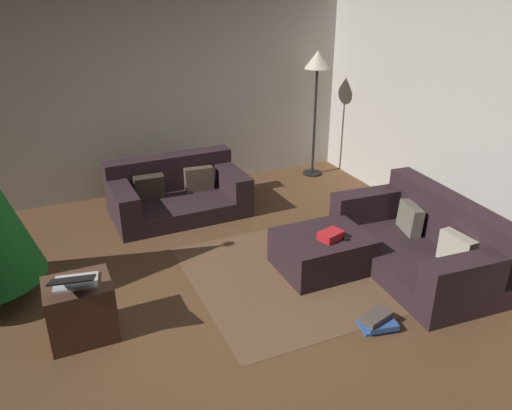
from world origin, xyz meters
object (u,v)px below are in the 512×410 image
(couch_right, at_px, (425,243))
(gift_box, at_px, (331,235))
(tv_remote, at_px, (344,236))
(book_stack, at_px, (378,322))
(ottoman, at_px, (322,251))
(side_table, at_px, (81,310))
(laptop, at_px, (75,281))
(corner_lamp, at_px, (317,70))
(couch_left, at_px, (176,192))

(couch_right, distance_m, gift_box, 0.99)
(tv_remote, height_order, book_stack, tv_remote)
(ottoman, xyz_separation_m, side_table, (-2.33, -0.11, 0.06))
(tv_remote, bearing_deg, ottoman, 155.21)
(laptop, bearing_deg, couch_right, -4.00)
(ottoman, relative_size, corner_lamp, 0.49)
(tv_remote, relative_size, laptop, 0.36)
(gift_box, height_order, tv_remote, gift_box)
(gift_box, xyz_separation_m, side_table, (-2.35, -0.01, -0.16))
(couch_left, xyz_separation_m, tv_remote, (1.11, -2.05, 0.13))
(laptop, bearing_deg, gift_box, 1.58)
(tv_remote, bearing_deg, corner_lamp, 78.94)
(gift_box, xyz_separation_m, laptop, (-2.36, -0.07, 0.14))
(ottoman, xyz_separation_m, book_stack, (-0.07, -1.03, -0.13))
(couch_right, xyz_separation_m, laptop, (-3.29, 0.23, 0.28))
(side_table, bearing_deg, laptop, -100.74)
(couch_left, xyz_separation_m, side_table, (-1.38, -2.04, -0.00))
(side_table, bearing_deg, gift_box, 0.17)
(side_table, relative_size, book_stack, 1.61)
(couch_left, height_order, couch_right, couch_right)
(ottoman, xyz_separation_m, laptop, (-2.35, -0.17, 0.37))
(couch_right, distance_m, laptop, 3.31)
(side_table, height_order, book_stack, side_table)
(tv_remote, distance_m, side_table, 2.50)
(side_table, height_order, corner_lamp, corner_lamp)
(side_table, bearing_deg, couch_left, 55.86)
(couch_left, relative_size, ottoman, 1.84)
(laptop, relative_size, book_stack, 1.37)
(ottoman, bearing_deg, couch_right, -22.73)
(couch_right, height_order, book_stack, couch_right)
(gift_box, relative_size, book_stack, 0.72)
(couch_left, xyz_separation_m, book_stack, (0.88, -2.96, -0.19))
(couch_left, xyz_separation_m, laptop, (-1.39, -2.10, 0.30))
(couch_right, bearing_deg, tv_remote, 74.86)
(side_table, distance_m, laptop, 0.31)
(tv_remote, height_order, side_table, side_table)
(tv_remote, xyz_separation_m, side_table, (-2.49, 0.01, -0.14))
(couch_right, height_order, corner_lamp, corner_lamp)
(couch_left, relative_size, book_stack, 5.06)
(tv_remote, relative_size, side_table, 0.31)
(couch_right, bearing_deg, couch_left, 43.28)
(ottoman, distance_m, laptop, 2.38)
(couch_right, xyz_separation_m, tv_remote, (-0.79, 0.27, 0.11))
(couch_left, distance_m, tv_remote, 2.34)
(couch_left, distance_m, gift_box, 2.26)
(book_stack, height_order, corner_lamp, corner_lamp)
(book_stack, bearing_deg, ottoman, 85.91)
(tv_remote, bearing_deg, couch_left, 131.26)
(ottoman, bearing_deg, gift_box, -79.44)
(couch_left, height_order, corner_lamp, corner_lamp)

